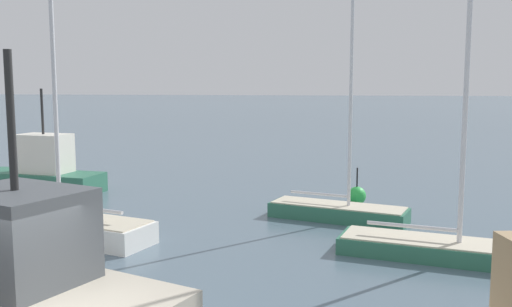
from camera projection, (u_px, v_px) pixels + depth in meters
sailboat_0 at (442, 244)px, 14.70m from camera, size 5.60×2.40×8.52m
sailboat_3 at (338, 209)px, 18.99m from camera, size 4.93×2.43×7.46m
sailboat_5 at (71, 224)px, 16.61m from camera, size 5.56×2.71×8.59m
fishing_boat_0 at (11, 283)px, 10.29m from camera, size 7.64×4.52×5.25m
fishing_boat_2 at (42, 171)px, 24.15m from camera, size 5.76×2.23×4.52m
channel_buoy_0 at (357, 196)px, 21.42m from camera, size 0.72×0.72×1.47m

